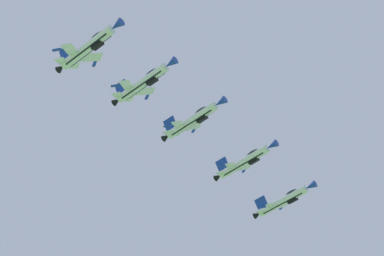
{
  "coord_description": "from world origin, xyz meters",
  "views": [
    {
      "loc": [
        -5.65,
        -1.43,
        1.92
      ],
      "look_at": [
        -4.09,
        94.55,
        106.41
      ],
      "focal_mm": 67.89,
      "sensor_mm": 36.0,
      "label": 1
    }
  ],
  "objects_px": {
    "fighter_jet_right_outer": "(88,47)",
    "fighter_jet_lead": "(284,201)",
    "fighter_jet_left_wing": "(245,161)",
    "fighter_jet_left_outer": "(143,82)",
    "fighter_jet_right_wing": "(193,120)"
  },
  "relations": [
    {
      "from": "fighter_jet_right_outer",
      "to": "fighter_jet_lead",
      "type": "bearing_deg",
      "value": 178.3
    },
    {
      "from": "fighter_jet_lead",
      "to": "fighter_jet_left_wing",
      "type": "height_order",
      "value": "fighter_jet_left_wing"
    },
    {
      "from": "fighter_jet_lead",
      "to": "fighter_jet_left_wing",
      "type": "relative_size",
      "value": 1.0
    },
    {
      "from": "fighter_jet_lead",
      "to": "fighter_jet_right_outer",
      "type": "relative_size",
      "value": 1.0
    },
    {
      "from": "fighter_jet_left_wing",
      "to": "fighter_jet_left_outer",
      "type": "bearing_deg",
      "value": -4.64
    },
    {
      "from": "fighter_jet_right_outer",
      "to": "fighter_jet_left_outer",
      "type": "bearing_deg",
      "value": -178.35
    },
    {
      "from": "fighter_jet_lead",
      "to": "fighter_jet_right_outer",
      "type": "distance_m",
      "value": 55.76
    },
    {
      "from": "fighter_jet_left_outer",
      "to": "fighter_jet_right_wing",
      "type": "bearing_deg",
      "value": 173.99
    },
    {
      "from": "fighter_jet_left_wing",
      "to": "fighter_jet_left_outer",
      "type": "height_order",
      "value": "fighter_jet_left_outer"
    },
    {
      "from": "fighter_jet_right_wing",
      "to": "fighter_jet_right_outer",
      "type": "distance_m",
      "value": 27.01
    },
    {
      "from": "fighter_jet_left_outer",
      "to": "fighter_jet_lead",
      "type": "bearing_deg",
      "value": 177.17
    },
    {
      "from": "fighter_jet_left_outer",
      "to": "fighter_jet_left_wing",
      "type": "bearing_deg",
      "value": 175.36
    },
    {
      "from": "fighter_jet_right_wing",
      "to": "fighter_jet_right_outer",
      "type": "height_order",
      "value": "fighter_jet_right_wing"
    },
    {
      "from": "fighter_jet_left_wing",
      "to": "fighter_jet_right_wing",
      "type": "distance_m",
      "value": 15.27
    },
    {
      "from": "fighter_jet_lead",
      "to": "fighter_jet_left_outer",
      "type": "bearing_deg",
      "value": -2.83
    }
  ]
}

